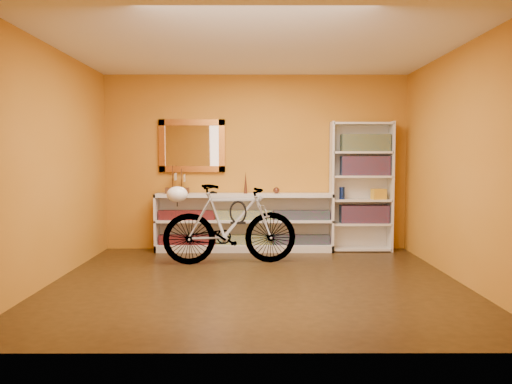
{
  "coord_description": "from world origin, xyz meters",
  "views": [
    {
      "loc": [
        -0.01,
        -5.37,
        1.37
      ],
      "look_at": [
        0.0,
        0.7,
        0.95
      ],
      "focal_mm": 34.54,
      "sensor_mm": 36.0,
      "label": 1
    }
  ],
  "objects_px": {
    "console_unit": "(244,222)",
    "helmet": "(177,194)",
    "bookcase": "(361,187)",
    "bicycle": "(230,224)"
  },
  "relations": [
    {
      "from": "console_unit",
      "to": "bicycle",
      "type": "bearing_deg",
      "value": -100.45
    },
    {
      "from": "bookcase",
      "to": "bicycle",
      "type": "relative_size",
      "value": 1.08
    },
    {
      "from": "console_unit",
      "to": "helmet",
      "type": "bearing_deg",
      "value": -130.78
    },
    {
      "from": "helmet",
      "to": "bookcase",
      "type": "bearing_deg",
      "value": 21.16
    },
    {
      "from": "bookcase",
      "to": "helmet",
      "type": "xyz_separation_m",
      "value": [
        -2.55,
        -0.99,
        -0.04
      ]
    },
    {
      "from": "console_unit",
      "to": "bookcase",
      "type": "height_order",
      "value": "bookcase"
    },
    {
      "from": "bookcase",
      "to": "bicycle",
      "type": "bearing_deg",
      "value": -154.31
    },
    {
      "from": "console_unit",
      "to": "helmet",
      "type": "distance_m",
      "value": 1.36
    },
    {
      "from": "console_unit",
      "to": "bicycle",
      "type": "distance_m",
      "value": 0.9
    },
    {
      "from": "bicycle",
      "to": "console_unit",
      "type": "bearing_deg",
      "value": -17.39
    }
  ]
}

